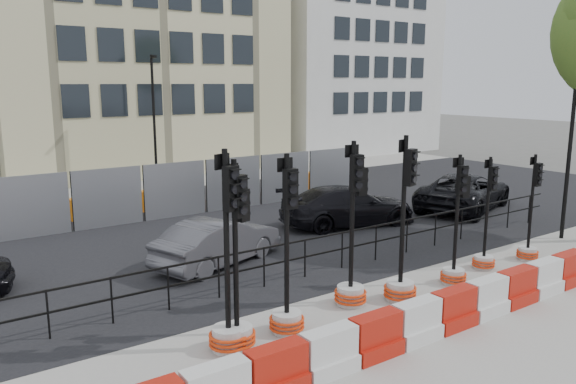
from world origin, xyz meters
TOP-DOWN VIEW (x-y plane):
  - ground at (0.00, 0.00)m, footprint 120.00×120.00m
  - sidewalk_near at (0.00, -3.00)m, footprint 40.00×6.00m
  - road at (0.00, 7.00)m, footprint 40.00×14.00m
  - sidewalk_far at (0.00, 16.00)m, footprint 40.00×4.00m
  - building_cream at (2.00, 21.99)m, footprint 15.00×10.06m
  - building_white at (17.00, 21.99)m, footprint 12.00×9.06m
  - kerb_railing at (0.00, 1.20)m, footprint 18.00×0.04m
  - heras_fencing at (0.57, 9.86)m, footprint 14.33×1.72m
  - lamp_post_far at (0.50, 14.98)m, footprint 0.12×0.56m
  - lamp_post_near at (7.50, -0.52)m, footprint 0.12×0.56m
  - barrier_row at (0.00, -2.80)m, footprint 14.65×0.50m
  - traffic_signal_a at (-4.62, -1.11)m, footprint 0.73×0.73m
  - traffic_signal_b at (-4.44, -1.12)m, footprint 0.69×0.69m
  - traffic_signal_c at (-3.35, -1.12)m, footprint 0.69×0.69m
  - traffic_signal_d at (-1.41, -0.78)m, footprint 0.71×0.71m
  - traffic_signal_e at (-0.34, -1.22)m, footprint 0.73×0.73m
  - traffic_signal_f at (1.48, -1.21)m, footprint 0.62×0.62m
  - traffic_signal_g at (3.03, -0.93)m, footprint 0.58×0.58m
  - traffic_signal_h at (4.66, -1.14)m, footprint 0.57×0.57m
  - car_b at (-2.45, 3.39)m, footprint 3.76×4.68m
  - car_c at (3.12, 4.57)m, footprint 4.00×5.52m
  - car_d at (8.36, 3.87)m, footprint 5.41×6.48m

SIDE VIEW (x-z plane):
  - ground at x=0.00m, z-range 0.00..0.00m
  - sidewalk_near at x=0.00m, z-range 0.00..0.02m
  - sidewalk_far at x=0.00m, z-range 0.00..0.02m
  - road at x=0.00m, z-range 0.00..0.03m
  - barrier_row at x=0.00m, z-range -0.03..0.77m
  - traffic_signal_h at x=4.66m, z-range -0.86..2.06m
  - traffic_signal_g at x=3.03m, z-range -0.87..2.08m
  - car_b at x=-2.45m, z-range 0.00..1.26m
  - heras_fencing at x=0.57m, z-range -0.35..1.65m
  - car_c at x=3.12m, z-range 0.00..1.36m
  - kerb_railing at x=0.00m, z-range 0.19..1.19m
  - car_d at x=8.36m, z-range 0.00..1.41m
  - traffic_signal_c at x=-3.35m, z-range -1.03..2.48m
  - traffic_signal_f at x=1.48m, z-range -0.82..2.33m
  - traffic_signal_a at x=-4.62m, z-range -1.08..2.60m
  - traffic_signal_e at x=-0.34m, z-range -1.08..2.61m
  - traffic_signal_b at x=-4.44m, z-range -0.91..2.58m
  - traffic_signal_d at x=-1.41m, z-range -0.94..2.66m
  - lamp_post_far at x=0.50m, z-range 0.22..6.22m
  - lamp_post_near at x=7.50m, z-range 0.22..6.22m
  - building_white at x=17.00m, z-range 0.00..16.00m
  - building_cream at x=2.00m, z-range 0.00..18.00m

